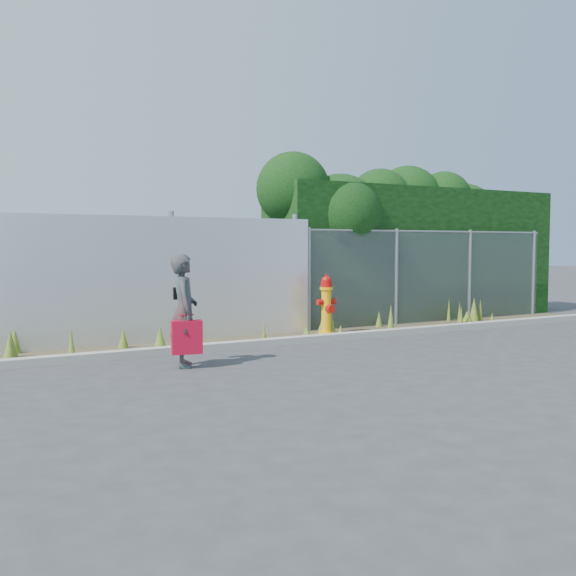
{
  "coord_description": "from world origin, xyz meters",
  "views": [
    {
      "loc": [
        -5.35,
        -7.77,
        1.7
      ],
      "look_at": [
        -0.3,
        1.4,
        1.0
      ],
      "focal_mm": 40.0,
      "sensor_mm": 36.0,
      "label": 1
    }
  ],
  "objects": [
    {
      "name": "ground",
      "position": [
        0.0,
        0.0,
        0.0
      ],
      "size": [
        80.0,
        80.0,
        0.0
      ],
      "primitive_type": "plane",
      "color": "#363639",
      "rests_on": "ground"
    },
    {
      "name": "curb",
      "position": [
        0.0,
        1.8,
        0.06
      ],
      "size": [
        16.0,
        0.22,
        0.12
      ],
      "primitive_type": "cube",
      "color": "#9D968E",
      "rests_on": "ground"
    },
    {
      "name": "weed_strip",
      "position": [
        -1.02,
        2.45,
        0.13
      ],
      "size": [
        16.0,
        1.29,
        0.54
      ],
      "color": "#453A27",
      "rests_on": "ground"
    },
    {
      "name": "corrugated_fence",
      "position": [
        -3.25,
        3.01,
        1.1
      ],
      "size": [
        8.5,
        0.21,
        2.3
      ],
      "color": "silver",
      "rests_on": "ground"
    },
    {
      "name": "chainlink_fence",
      "position": [
        4.25,
        3.0,
        1.03
      ],
      "size": [
        6.5,
        0.07,
        2.05
      ],
      "color": "gray",
      "rests_on": "ground"
    },
    {
      "name": "hedge",
      "position": [
        4.31,
        4.02,
        1.99
      ],
      "size": [
        7.71,
        2.16,
        3.65
      ],
      "color": "black",
      "rests_on": "ground"
    },
    {
      "name": "fire_hydrant",
      "position": [
        1.12,
        2.46,
        0.56
      ],
      "size": [
        0.39,
        0.35,
        1.15
      ],
      "rotation": [
        0.0,
        0.0,
        -0.01
      ],
      "color": "#FAB40D",
      "rests_on": "ground"
    },
    {
      "name": "woman",
      "position": [
        -2.33,
        0.72,
        0.79
      ],
      "size": [
        0.52,
        0.66,
        1.58
      ],
      "primitive_type": "imported",
      "rotation": [
        0.0,
        0.0,
        1.3
      ],
      "color": "#0E5A57",
      "rests_on": "ground"
    },
    {
      "name": "red_tote_bag",
      "position": [
        -2.36,
        0.54,
        0.44
      ],
      "size": [
        0.42,
        0.15,
        0.55
      ],
      "rotation": [
        0.0,
        0.0,
        -0.2
      ],
      "color": "#B10A2D"
    },
    {
      "name": "black_shoulder_bag",
      "position": [
        -2.28,
        0.96,
        1.01
      ],
      "size": [
        0.23,
        0.1,
        0.17
      ],
      "rotation": [
        0.0,
        0.0,
        -0.19
      ],
      "color": "black"
    }
  ]
}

